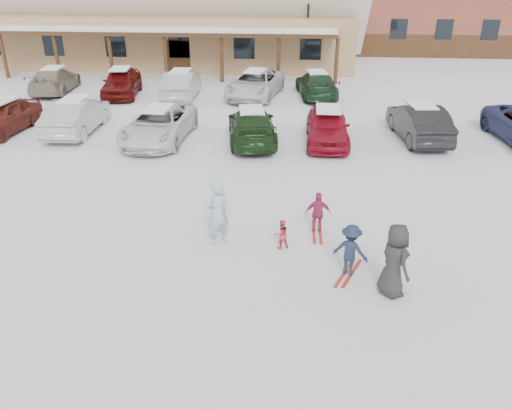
# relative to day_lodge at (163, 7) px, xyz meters

# --- Properties ---
(ground) EXTENTS (160.00, 160.00, 0.00)m
(ground) POSITION_rel_day_lodge_xyz_m (9.00, -27.96, -3.94)
(ground) COLOR white
(ground) RESTS_ON ground
(day_lodge) EXTENTS (29.12, 12.50, 10.38)m
(day_lodge) POSITION_rel_day_lodge_xyz_m (0.00, 0.00, 0.00)
(day_lodge) COLOR tan
(day_lodge) RESTS_ON ground
(lamp_post) EXTENTS (0.50, 0.25, 5.67)m
(lamp_post) POSITION_rel_day_lodge_xyz_m (10.76, -3.70, -0.71)
(lamp_post) COLOR black
(lamp_post) RESTS_ON ground
(adult_skier) EXTENTS (0.79, 0.78, 1.84)m
(adult_skier) POSITION_rel_day_lodge_xyz_m (8.30, -27.42, -3.02)
(adult_skier) COLOR #96B7CF
(adult_skier) RESTS_ON ground
(toddler_red) EXTENTS (0.49, 0.44, 0.83)m
(toddler_red) POSITION_rel_day_lodge_xyz_m (10.03, -27.51, -3.53)
(toddler_red) COLOR #CC383B
(toddler_red) RESTS_ON ground
(child_navy) EXTENTS (1.00, 0.81, 1.35)m
(child_navy) POSITION_rel_day_lodge_xyz_m (11.75, -28.62, -3.27)
(child_navy) COLOR #182538
(child_navy) RESTS_ON ground
(skis_child_navy) EXTENTS (0.73, 1.37, 0.03)m
(skis_child_navy) POSITION_rel_day_lodge_xyz_m (11.75, -28.62, -3.93)
(skis_child_navy) COLOR #B12719
(skis_child_navy) RESTS_ON ground
(child_magenta) EXTENTS (0.73, 0.31, 1.24)m
(child_magenta) POSITION_rel_day_lodge_xyz_m (11.02, -26.58, -3.32)
(child_magenta) COLOR #A8295F
(child_magenta) RESTS_ON ground
(skis_child_magenta) EXTENTS (0.21, 1.40, 0.03)m
(skis_child_magenta) POSITION_rel_day_lodge_xyz_m (11.02, -26.58, -3.93)
(skis_child_magenta) COLOR #B12719
(skis_child_magenta) RESTS_ON ground
(bystander_dark) EXTENTS (0.90, 1.04, 1.81)m
(bystander_dark) POSITION_rel_day_lodge_xyz_m (12.66, -29.37, -3.04)
(bystander_dark) COLOR #272729
(bystander_dark) RESTS_ON ground
(parked_car_0) EXTENTS (2.03, 4.39, 1.46)m
(parked_car_0) POSITION_rel_day_lodge_xyz_m (-2.83, -18.44, -3.22)
(parked_car_0) COLOR maroon
(parked_car_0) RESTS_ON ground
(parked_car_1) EXTENTS (1.83, 4.74, 1.54)m
(parked_car_1) POSITION_rel_day_lodge_xyz_m (0.44, -18.13, -3.18)
(parked_car_1) COLOR #ADACB1
(parked_car_1) RESTS_ON ground
(parked_car_2) EXTENTS (2.58, 5.22, 1.42)m
(parked_car_2) POSITION_rel_day_lodge_xyz_m (4.44, -18.94, -3.23)
(parked_car_2) COLOR white
(parked_car_2) RESTS_ON ground
(parked_car_3) EXTENTS (2.64, 5.03, 1.39)m
(parked_car_3) POSITION_rel_day_lodge_xyz_m (8.41, -18.75, -3.25)
(parked_car_3) COLOR #183315
(parked_car_3) RESTS_ON ground
(parked_car_4) EXTENTS (1.77, 4.39, 1.49)m
(parked_car_4) POSITION_rel_day_lodge_xyz_m (11.60, -18.65, -3.20)
(parked_car_4) COLOR maroon
(parked_car_4) RESTS_ON ground
(parked_car_5) EXTENTS (2.14, 4.79, 1.53)m
(parked_car_5) POSITION_rel_day_lodge_xyz_m (15.54, -17.82, -3.18)
(parked_car_5) COLOR black
(parked_car_5) RESTS_ON ground
(parked_car_7) EXTENTS (2.59, 5.06, 1.40)m
(parked_car_7) POSITION_rel_day_lodge_xyz_m (-4.03, -10.73, -3.24)
(parked_car_7) COLOR gray
(parked_car_7) RESTS_ON ground
(parked_car_8) EXTENTS (2.46, 4.76, 1.55)m
(parked_car_8) POSITION_rel_day_lodge_xyz_m (0.21, -11.27, -3.17)
(parked_car_8) COLOR #5A0D0C
(parked_car_8) RESTS_ON ground
(parked_car_9) EXTENTS (1.83, 4.69, 1.52)m
(parked_car_9) POSITION_rel_day_lodge_xyz_m (3.74, -11.48, -3.18)
(parked_car_9) COLOR #A7A7AB
(parked_car_9) RESTS_ON ground
(parked_car_10) EXTENTS (3.36, 5.70, 1.49)m
(parked_car_10) POSITION_rel_day_lodge_xyz_m (7.86, -10.89, -3.20)
(parked_car_10) COLOR silver
(parked_car_10) RESTS_ON ground
(parked_car_11) EXTENTS (2.60, 5.04, 1.40)m
(parked_car_11) POSITION_rel_day_lodge_xyz_m (11.33, -10.52, -3.24)
(parked_car_11) COLOR #193620
(parked_car_11) RESTS_ON ground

